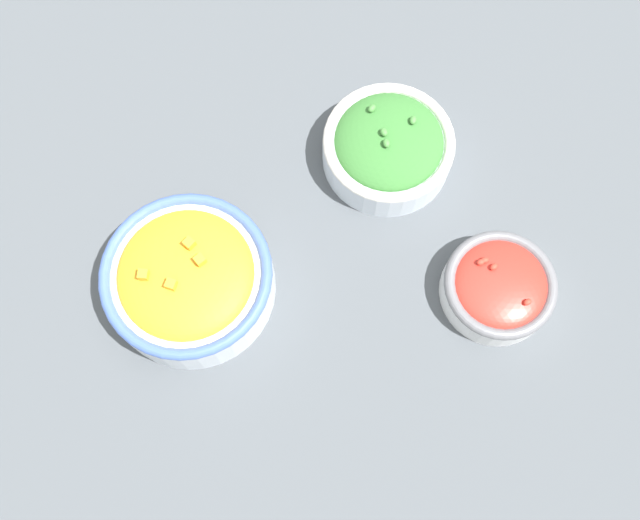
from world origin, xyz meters
The scene contains 4 objects.
ground_plane centered at (0.00, 0.00, 0.00)m, with size 3.00×3.00×0.00m, color #4C5156.
bowl_cherry_tomatoes centered at (-0.12, 0.15, 0.02)m, with size 0.12×0.12×0.05m.
bowl_squash centered at (0.11, -0.08, 0.04)m, with size 0.18×0.18×0.08m.
bowl_broccoli centered at (-0.15, -0.04, 0.03)m, with size 0.15×0.15×0.07m.
Camera 1 is at (0.17, 0.17, 0.75)m, focal length 40.00 mm.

